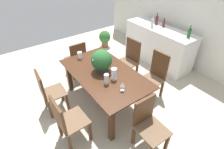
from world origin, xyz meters
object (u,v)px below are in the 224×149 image
Objects in this scene: dining_table at (104,78)px; crystal_vase_right at (114,73)px; crystal_vase_center_near at (80,55)px; wine_bottle_green at (152,23)px; kitchen_counter at (158,45)px; wine_bottle_amber at (164,23)px; wine_glass at (123,85)px; flower_centerpiece at (102,61)px; chair_near_right at (66,120)px; wine_bottle_clear at (189,33)px; crystal_vase_left at (106,79)px; potted_plant_floor at (105,38)px; chair_foot_end at (148,122)px; chair_near_left at (48,91)px; chair_head_end at (77,58)px; chair_far_left at (129,58)px; chair_far_right at (155,74)px; wine_bottle_tall at (157,20)px.

dining_table is 0.38m from crystal_vase_right.
crystal_vase_center_near is 0.54× the size of wine_bottle_green.
crystal_vase_center_near is 0.08× the size of kitchen_counter.
wine_glass is at bearing -63.25° from wine_bottle_amber.
wine_bottle_amber is (-0.47, 2.23, 0.09)m from flower_centerpiece.
kitchen_counter is (-0.95, 3.10, -0.03)m from chair_near_right.
flower_centerpiece is (-0.07, -0.00, 0.35)m from dining_table.
wine_bottle_clear is (-0.36, 2.20, 0.21)m from wine_glass.
wine_bottle_amber is (-0.84, 2.38, 0.20)m from crystal_vase_left.
crystal_vase_right is (0.34, 0.03, -0.09)m from flower_centerpiece.
potted_plant_floor is at bearing 149.62° from crystal_vase_right.
wine_bottle_clear reaches higher than crystal_vase_left.
crystal_vase_left is 0.10× the size of kitchen_counter.
chair_near_left is at bearing 123.21° from chair_foot_end.
crystal_vase_left reaches higher than chair_foot_end.
kitchen_counter is at bearing 102.39° from flower_centerpiece.
crystal_vase_left is 1.02m from crystal_vase_center_near.
potted_plant_floor is (-0.95, 1.43, -0.20)m from chair_head_end.
flower_centerpiece is (-1.25, -0.00, 0.48)m from chair_foot_end.
chair_foot_end is (1.59, 0.98, -0.01)m from chair_near_left.
chair_far_left is at bearing -74.01° from wine_bottle_green.
chair_near_left is 4.78× the size of crystal_vase_left.
crystal_vase_center_near is 0.68× the size of crystal_vase_right.
wine_glass reaches higher than chair_foot_end.
crystal_vase_center_near is at bearing -176.51° from wine_glass.
chair_near_left is 3.10m from kitchen_counter.
crystal_vase_left is at bearing -1.49° from crystal_vase_center_near.
crystal_vase_left is 0.18m from crystal_vase_right.
wine_bottle_clear is (-0.03, 2.13, 0.20)m from crystal_vase_right.
chair_near_right is 0.48× the size of kitchen_counter.
wine_bottle_green is at bearing 19.81° from potted_plant_floor.
crystal_vase_right is at bearing -101.55° from chair_far_right.
wine_bottle_clear is 0.53× the size of potted_plant_floor.
flower_centerpiece is at bearing 90.60° from chair_head_end.
chair_far_left is 4.17× the size of wine_bottle_amber.
wine_bottle_clear is (-0.06, 2.31, 0.22)m from crystal_vase_left.
crystal_vase_left is at bearing -33.15° from potted_plant_floor.
wine_bottle_tall is (-0.24, -0.01, 0.03)m from wine_bottle_amber.
crystal_vase_center_near is at bearing -38.85° from chair_near_right.
kitchen_counter is at bearing 163.97° from chair_head_end.
chair_head_end is 1.00× the size of chair_foot_end.
crystal_vase_right is 0.75× the size of wine_bottle_tall.
wine_bottle_clear is (0.24, 2.16, 0.47)m from dining_table.
flower_centerpiece is 1.44× the size of wine_bottle_tall.
wine_bottle_clear is (1.42, 2.16, 0.59)m from chair_head_end.
flower_centerpiece is at bearing 158.23° from crystal_vase_left.
crystal_vase_right is at bearing -57.61° from chair_far_left.
potted_plant_floor is (-2.13, 1.43, -0.32)m from dining_table.
crystal_vase_center_near is at bearing -170.19° from dining_table.
dining_table is 1.07m from chair_near_left.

